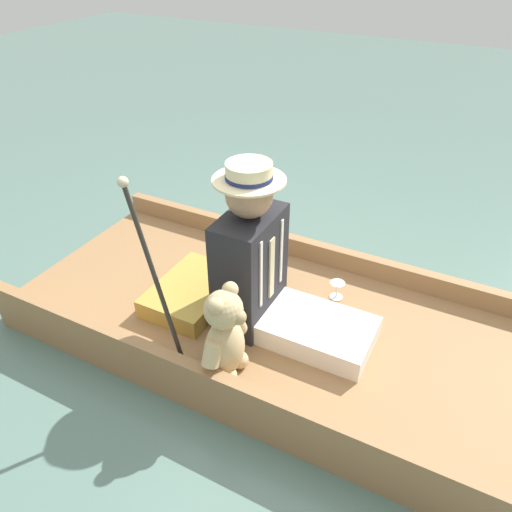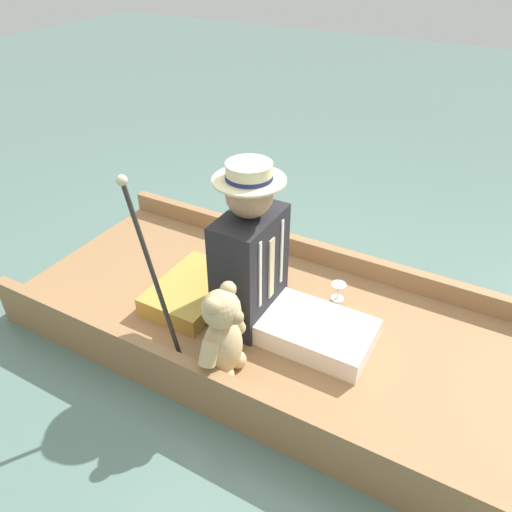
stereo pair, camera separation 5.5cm
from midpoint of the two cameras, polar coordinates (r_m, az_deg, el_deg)
ground_plane at (r=2.68m, az=1.36°, el=-8.77°), size 16.00×16.00×0.00m
punt_boat at (r=2.62m, az=1.38°, el=-7.44°), size 1.19×2.53×0.26m
seat_cushion at (r=2.65m, az=-6.52°, el=-3.99°), size 0.51×0.35×0.10m
seated_person at (r=2.33m, az=1.80°, el=-1.79°), size 0.38×0.78×0.84m
teddy_bear at (r=2.14m, az=-3.04°, el=-9.00°), size 0.32×0.19×0.46m
wine_glass at (r=2.65m, az=9.99°, el=-3.67°), size 0.08×0.08×0.10m
walking_cane at (r=2.06m, az=-11.33°, el=-0.82°), size 0.04×0.22×0.89m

